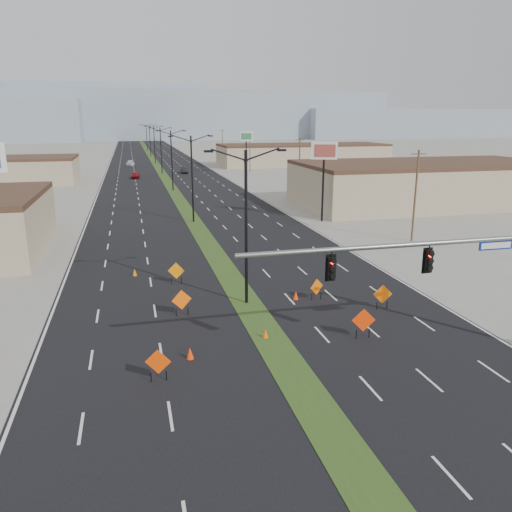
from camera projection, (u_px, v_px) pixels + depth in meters
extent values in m
plane|color=gray|center=(308.00, 397.00, 21.94)|extent=(600.00, 600.00, 0.00)
cube|color=black|center=(161.00, 172.00, 115.47)|extent=(25.00, 400.00, 0.02)
cube|color=#2A4117|center=(161.00, 172.00, 115.47)|extent=(2.00, 400.00, 0.04)
cube|color=tan|center=(426.00, 185.00, 71.27)|extent=(36.00, 18.00, 5.50)
cube|color=tan|center=(302.00, 155.00, 133.07)|extent=(44.00, 16.00, 5.00)
cube|color=#8999AA|center=(205.00, 115.00, 308.19)|extent=(220.00, 50.00, 28.00)
cube|color=#8999AA|center=(415.00, 124.00, 332.98)|extent=(160.00, 50.00, 18.00)
cube|color=#8999AA|center=(88.00, 112.00, 309.96)|extent=(140.00, 50.00, 32.00)
cylinder|color=slate|center=(402.00, 245.00, 23.41)|extent=(16.00, 0.24, 0.24)
cube|color=navy|center=(496.00, 245.00, 24.70)|extent=(1.90, 0.04, 0.45)
cube|color=black|center=(331.00, 268.00, 22.83)|extent=(0.50, 0.28, 1.30)
sphere|color=#FF0C05|center=(333.00, 262.00, 22.58)|extent=(0.22, 0.22, 0.22)
cube|color=black|center=(428.00, 261.00, 24.00)|extent=(0.50, 0.28, 1.30)
sphere|color=#FF0C05|center=(431.00, 255.00, 23.75)|extent=(0.22, 0.22, 0.22)
cylinder|color=black|center=(246.00, 230.00, 31.84)|extent=(0.20, 0.20, 10.00)
cube|color=black|center=(209.00, 151.00, 29.99)|extent=(0.55, 0.24, 0.14)
cube|color=black|center=(282.00, 150.00, 31.06)|extent=(0.55, 0.24, 0.14)
cylinder|color=black|center=(192.00, 180.00, 58.03)|extent=(0.20, 0.20, 10.00)
cube|color=black|center=(170.00, 136.00, 56.17)|extent=(0.55, 0.24, 0.14)
cube|color=black|center=(211.00, 136.00, 57.25)|extent=(0.55, 0.24, 0.14)
cylinder|color=black|center=(172.00, 161.00, 84.21)|extent=(0.20, 0.20, 10.00)
cube|color=black|center=(156.00, 131.00, 82.36)|extent=(0.55, 0.24, 0.14)
cube|color=black|center=(184.00, 131.00, 83.44)|extent=(0.55, 0.24, 0.14)
cylinder|color=black|center=(161.00, 151.00, 110.40)|extent=(0.20, 0.20, 10.00)
cube|color=black|center=(149.00, 128.00, 108.55)|extent=(0.55, 0.24, 0.14)
cube|color=black|center=(171.00, 128.00, 109.63)|extent=(0.55, 0.24, 0.14)
cylinder|color=black|center=(154.00, 145.00, 136.59)|extent=(0.20, 0.20, 10.00)
cube|color=black|center=(145.00, 126.00, 134.74)|extent=(0.55, 0.24, 0.14)
cube|color=black|center=(162.00, 126.00, 135.82)|extent=(0.55, 0.24, 0.14)
cylinder|color=black|center=(150.00, 141.00, 162.78)|extent=(0.20, 0.20, 10.00)
cube|color=black|center=(142.00, 125.00, 160.93)|extent=(0.55, 0.24, 0.14)
cube|color=black|center=(156.00, 125.00, 162.01)|extent=(0.55, 0.24, 0.14)
cylinder|color=black|center=(147.00, 138.00, 188.97)|extent=(0.20, 0.20, 10.00)
cube|color=black|center=(140.00, 124.00, 187.12)|extent=(0.55, 0.24, 0.14)
cube|color=black|center=(152.00, 124.00, 188.20)|extent=(0.55, 0.24, 0.14)
cylinder|color=#4C3823|center=(415.00, 197.00, 48.82)|extent=(0.20, 0.20, 9.00)
cube|color=#4C3823|center=(419.00, 154.00, 47.73)|extent=(1.60, 0.10, 0.10)
cylinder|color=#4C3823|center=(299.00, 165.00, 81.55)|extent=(0.20, 0.20, 9.00)
cube|color=#4C3823|center=(300.00, 140.00, 80.47)|extent=(1.60, 0.10, 0.10)
cylinder|color=#4C3823|center=(250.00, 152.00, 114.29)|extent=(0.20, 0.20, 9.00)
cube|color=#4C3823|center=(250.00, 134.00, 113.20)|extent=(1.60, 0.10, 0.10)
cylinder|color=#4C3823|center=(222.00, 145.00, 147.02)|extent=(0.20, 0.20, 9.00)
cube|color=#4C3823|center=(222.00, 131.00, 145.94)|extent=(1.60, 0.10, 0.10)
imported|color=maroon|center=(136.00, 175.00, 102.97)|extent=(1.87, 3.97, 1.31)
imported|color=black|center=(185.00, 170.00, 112.79)|extent=(1.43, 4.01, 1.32)
imported|color=silver|center=(130.00, 163.00, 129.80)|extent=(2.37, 5.00, 1.41)
cube|color=#EC3F04|center=(158.00, 362.00, 23.01)|extent=(1.18, 0.34, 1.21)
cylinder|color=black|center=(151.00, 377.00, 23.13)|extent=(0.05, 0.05, 0.50)
cylinder|color=black|center=(166.00, 375.00, 23.29)|extent=(0.05, 0.05, 0.50)
cube|color=#FF5805|center=(182.00, 300.00, 30.77)|extent=(1.25, 0.30, 1.26)
cylinder|color=black|center=(176.00, 312.00, 30.89)|extent=(0.05, 0.05, 0.53)
cylinder|color=black|center=(188.00, 311.00, 31.06)|extent=(0.05, 0.05, 0.53)
cube|color=orange|center=(176.00, 271.00, 36.73)|extent=(1.19, 0.39, 1.24)
cylinder|color=black|center=(172.00, 281.00, 36.85)|extent=(0.05, 0.05, 0.51)
cylinder|color=black|center=(181.00, 280.00, 37.02)|extent=(0.05, 0.05, 0.51)
cube|color=red|center=(364.00, 320.00, 27.51)|extent=(1.31, 0.27, 1.33)
cylinder|color=black|center=(356.00, 335.00, 27.64)|extent=(0.05, 0.05, 0.55)
cylinder|color=black|center=(369.00, 333.00, 27.82)|extent=(0.05, 0.05, 0.55)
cube|color=#F25E05|center=(317.00, 287.00, 33.53)|extent=(1.04, 0.49, 1.11)
cylinder|color=black|center=(312.00, 297.00, 33.64)|extent=(0.05, 0.05, 0.46)
cylinder|color=black|center=(321.00, 296.00, 33.79)|extent=(0.05, 0.05, 0.46)
cube|color=#E75A04|center=(383.00, 294.00, 31.83)|extent=(1.22, 0.25, 1.24)
cylinder|color=black|center=(377.00, 306.00, 31.95)|extent=(0.05, 0.05, 0.51)
cylinder|color=black|center=(387.00, 305.00, 32.12)|extent=(0.05, 0.05, 0.51)
cone|color=#FF3705|center=(190.00, 353.00, 25.35)|extent=(0.44, 0.44, 0.63)
cone|color=#FF5805|center=(265.00, 334.00, 27.77)|extent=(0.42, 0.42, 0.56)
cone|color=#FF3905|center=(296.00, 295.00, 33.74)|extent=(0.42, 0.42, 0.60)
cone|color=orange|center=(135.00, 272.00, 38.85)|extent=(0.38, 0.38, 0.58)
cylinder|color=black|center=(323.00, 189.00, 58.81)|extent=(0.24, 0.24, 7.70)
cube|color=white|center=(324.00, 151.00, 57.63)|extent=(2.95, 1.45, 2.03)
cube|color=#A64137|center=(325.00, 151.00, 57.45)|extent=(2.28, 0.95, 1.42)
cylinder|color=black|center=(246.00, 157.00, 109.68)|extent=(0.24, 0.24, 7.62)
cube|color=white|center=(246.00, 136.00, 108.51)|extent=(3.01, 0.43, 2.00)
cube|color=#2E7344|center=(246.00, 136.00, 108.32)|extent=(2.41, 0.11, 1.40)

